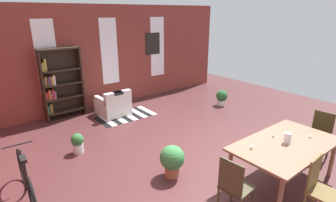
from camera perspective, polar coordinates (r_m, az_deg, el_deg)
The scene contains 21 objects.
ground_plane at distance 5.53m, azimuth 9.61°, elevation -12.45°, with size 11.41×11.41×0.00m, color #4D2727.
back_wall_brick at distance 8.47m, azimuth -12.71°, elevation 9.40°, with size 8.76×0.12×3.06m, color brown.
window_pane_0 at distance 7.78m, azimuth -24.73°, elevation 8.50°, with size 0.55×0.02×1.99m, color white.
window_pane_1 at distance 8.38m, azimuth -12.58°, elevation 10.37°, with size 0.55×0.02×1.99m, color white.
window_pane_2 at distance 9.30m, azimuth -2.33°, elevation 11.59°, with size 0.55×0.02×1.99m, color white.
dining_table at distance 4.94m, azimuth 24.10°, elevation -9.06°, with size 1.95×1.10×0.74m.
vase_on_table at distance 4.88m, azimuth 24.44°, elevation -7.29°, with size 0.12×0.12×0.19m, color silver.
tealight_candle_0 at distance 5.04m, azimuth 21.82°, elevation -7.01°, with size 0.04×0.04×0.04m, color silver.
tealight_candle_1 at distance 4.51m, azimuth 17.63°, elevation -9.57°, with size 0.04×0.04×0.05m, color silver.
tealight_candle_2 at distance 5.29m, azimuth 28.41°, elevation -6.82°, with size 0.04×0.04×0.03m, color silver.
dining_chair_head_left at distance 4.01m, azimuth 14.12°, elevation -17.36°, with size 0.43×0.43×0.95m.
dining_chair_near_left at distance 4.41m, azimuth 30.04°, elevation -15.98°, with size 0.43×0.43×0.95m.
dining_chair_head_right at distance 6.15m, azimuth 29.93°, elevation -6.16°, with size 0.44×0.44×0.95m.
bookshelf_tall at distance 7.80m, azimuth -22.41°, elevation 3.48°, with size 1.07×0.32×1.94m.
armchair_white at distance 7.76m, azimuth -11.66°, elevation -0.91°, with size 0.83×0.83×0.75m.
bicycle_second at distance 4.75m, azimuth -28.21°, elevation -15.32°, with size 0.44×1.69×0.90m.
potted_plant_by_shelf at distance 5.92m, azimuth -18.98°, elevation -8.50°, with size 0.26×0.26×0.43m.
potted_plant_corner at distance 8.54m, azimuth 11.53°, elevation 0.81°, with size 0.35×0.35×0.49m.
potted_plant_window at distance 4.82m, azimuth 0.89°, elevation -12.52°, with size 0.45×0.45×0.60m.
striped_rug at distance 7.67m, azimuth -9.13°, elevation -3.19°, with size 1.61×0.89×0.01m.
framed_picture at distance 9.17m, azimuth -3.33°, elevation 12.28°, with size 0.56×0.03×0.72m, color black.
Camera 1 is at (-3.58, -3.11, 2.84)m, focal length 28.18 mm.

